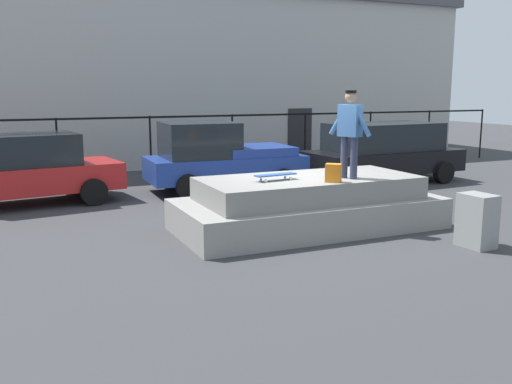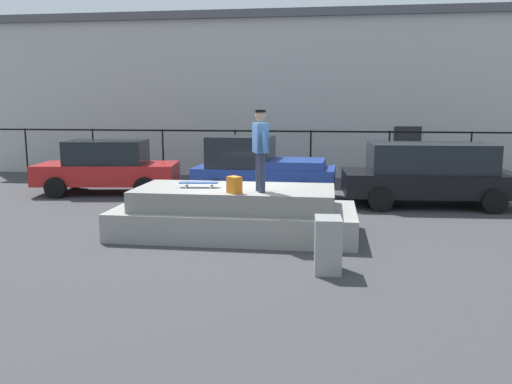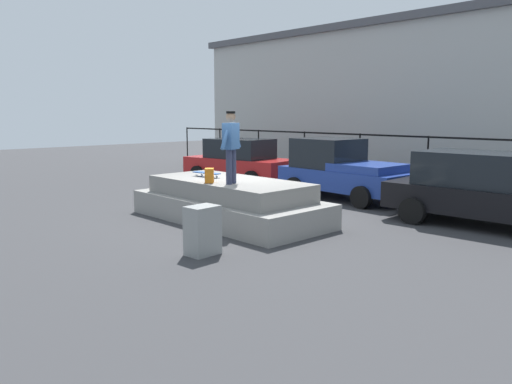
{
  "view_description": "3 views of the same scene",
  "coord_description": "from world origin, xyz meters",
  "px_view_note": "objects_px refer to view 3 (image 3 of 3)",
  "views": [
    {
      "loc": [
        -5.46,
        -9.78,
        2.73
      ],
      "look_at": [
        -0.55,
        1.09,
        0.55
      ],
      "focal_mm": 39.75,
      "sensor_mm": 36.0,
      "label": 1
    },
    {
      "loc": [
        1.99,
        -11.3,
        2.8
      ],
      "look_at": [
        0.37,
        0.26,
        0.86
      ],
      "focal_mm": 36.93,
      "sensor_mm": 36.0,
      "label": 2
    },
    {
      "loc": [
        9.45,
        -8.28,
        2.66
      ],
      "look_at": [
        0.13,
        0.53,
        0.65
      ],
      "focal_mm": 35.48,
      "sensor_mm": 36.0,
      "label": 3
    }
  ],
  "objects_px": {
    "car_blue_pickup_mid": "(341,170)",
    "utility_box": "(203,230)",
    "car_black_hatchback_far": "(492,188)",
    "skateboard": "(206,173)",
    "car_red_sedan_near": "(240,160)",
    "skateboarder": "(231,142)",
    "backpack": "(209,176)"
  },
  "relations": [
    {
      "from": "car_black_hatchback_far",
      "to": "skateboarder",
      "type": "bearing_deg",
      "value": -132.9
    },
    {
      "from": "utility_box",
      "to": "car_red_sedan_near",
      "type": "bearing_deg",
      "value": 131.04
    },
    {
      "from": "skateboarder",
      "to": "utility_box",
      "type": "bearing_deg",
      "value": -53.89
    },
    {
      "from": "skateboarder",
      "to": "backpack",
      "type": "xyz_separation_m",
      "value": [
        -0.5,
        -0.25,
        -0.79
      ]
    },
    {
      "from": "car_red_sedan_near",
      "to": "utility_box",
      "type": "relative_size",
      "value": 4.87
    },
    {
      "from": "car_blue_pickup_mid",
      "to": "utility_box",
      "type": "xyz_separation_m",
      "value": [
        2.1,
        -7.05,
        -0.44
      ]
    },
    {
      "from": "car_red_sedan_near",
      "to": "skateboarder",
      "type": "bearing_deg",
      "value": -43.03
    },
    {
      "from": "skateboard",
      "to": "utility_box",
      "type": "xyz_separation_m",
      "value": [
        2.79,
        -2.27,
        -0.66
      ]
    },
    {
      "from": "car_blue_pickup_mid",
      "to": "car_black_hatchback_far",
      "type": "height_order",
      "value": "car_blue_pickup_mid"
    },
    {
      "from": "skateboarder",
      "to": "skateboard",
      "type": "relative_size",
      "value": 1.95
    },
    {
      "from": "skateboarder",
      "to": "car_blue_pickup_mid",
      "type": "distance_m",
      "value": 5.29
    },
    {
      "from": "skateboarder",
      "to": "utility_box",
      "type": "distance_m",
      "value": 2.82
    },
    {
      "from": "car_blue_pickup_mid",
      "to": "skateboard",
      "type": "bearing_deg",
      "value": -98.14
    },
    {
      "from": "skateboard",
      "to": "car_red_sedan_near",
      "type": "distance_m",
      "value": 6.44
    },
    {
      "from": "car_red_sedan_near",
      "to": "car_black_hatchback_far",
      "type": "bearing_deg",
      "value": -4.44
    },
    {
      "from": "utility_box",
      "to": "car_black_hatchback_far",
      "type": "bearing_deg",
      "value": 63.31
    },
    {
      "from": "skateboard",
      "to": "backpack",
      "type": "bearing_deg",
      "value": -34.24
    },
    {
      "from": "skateboarder",
      "to": "car_black_hatchback_far",
      "type": "relative_size",
      "value": 0.35
    },
    {
      "from": "car_red_sedan_near",
      "to": "utility_box",
      "type": "bearing_deg",
      "value": -45.59
    },
    {
      "from": "car_red_sedan_near",
      "to": "backpack",
      "type": "bearing_deg",
      "value": -47.04
    },
    {
      "from": "car_red_sedan_near",
      "to": "car_black_hatchback_far",
      "type": "xyz_separation_m",
      "value": [
        9.75,
        -0.76,
        0.07
      ]
    },
    {
      "from": "car_black_hatchback_far",
      "to": "utility_box",
      "type": "height_order",
      "value": "car_black_hatchback_far"
    },
    {
      "from": "car_black_hatchback_far",
      "to": "utility_box",
      "type": "distance_m",
      "value": 6.97
    },
    {
      "from": "skateboarder",
      "to": "skateboard",
      "type": "height_order",
      "value": "skateboarder"
    },
    {
      "from": "car_red_sedan_near",
      "to": "car_black_hatchback_far",
      "type": "height_order",
      "value": "car_black_hatchback_far"
    },
    {
      "from": "car_red_sedan_near",
      "to": "utility_box",
      "type": "xyz_separation_m",
      "value": [
        7.0,
        -7.14,
        -0.39
      ]
    },
    {
      "from": "car_blue_pickup_mid",
      "to": "backpack",
      "type": "bearing_deg",
      "value": -87.81
    },
    {
      "from": "utility_box",
      "to": "backpack",
      "type": "bearing_deg",
      "value": 135.33
    },
    {
      "from": "car_blue_pickup_mid",
      "to": "car_black_hatchback_far",
      "type": "relative_size",
      "value": 0.89
    },
    {
      "from": "skateboard",
      "to": "car_red_sedan_near",
      "type": "relative_size",
      "value": 0.19
    },
    {
      "from": "skateboarder",
      "to": "car_blue_pickup_mid",
      "type": "xyz_separation_m",
      "value": [
        -0.71,
        5.13,
        -1.08
      ]
    },
    {
      "from": "car_blue_pickup_mid",
      "to": "utility_box",
      "type": "bearing_deg",
      "value": -73.38
    }
  ]
}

